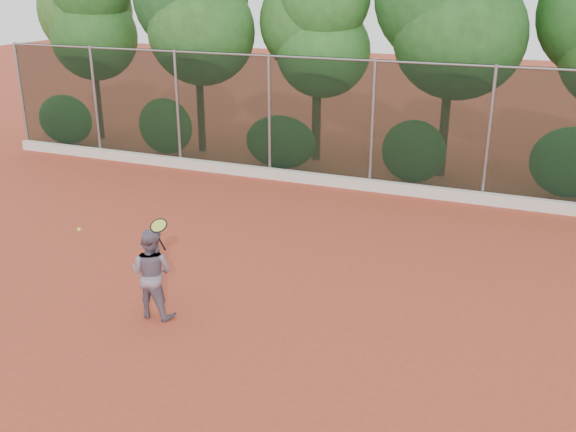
% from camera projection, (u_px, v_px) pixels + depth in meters
% --- Properties ---
extents(ground, '(80.00, 80.00, 0.00)m').
position_uv_depth(ground, '(267.00, 298.00, 11.63)').
color(ground, '#AD4028').
rests_on(ground, ground).
extents(concrete_curb, '(24.00, 0.20, 0.30)m').
position_uv_depth(concrete_curb, '(368.00, 185.00, 17.51)').
color(concrete_curb, silver).
rests_on(concrete_curb, ground).
extents(tennis_player, '(0.78, 0.62, 1.58)m').
position_uv_depth(tennis_player, '(152.00, 273.00, 10.79)').
color(tennis_player, slate).
rests_on(tennis_player, ground).
extents(chainlink_fence, '(24.09, 0.09, 3.50)m').
position_uv_depth(chainlink_fence, '(372.00, 122.00, 17.07)').
color(chainlink_fence, black).
rests_on(chainlink_fence, ground).
extents(foliage_backdrop, '(23.70, 3.63, 7.55)m').
position_uv_depth(foliage_backdrop, '(376.00, 18.00, 18.09)').
color(foliage_backdrop, '#422C19').
rests_on(foliage_backdrop, ground).
extents(tennis_racket, '(0.30, 0.29, 0.57)m').
position_uv_depth(tennis_racket, '(159.00, 228.00, 10.18)').
color(tennis_racket, black).
rests_on(tennis_racket, ground).
extents(tennis_ball_in_flight, '(0.07, 0.07, 0.07)m').
position_uv_depth(tennis_ball_in_flight, '(79.00, 229.00, 11.24)').
color(tennis_ball_in_flight, '#D6F237').
rests_on(tennis_ball_in_flight, ground).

